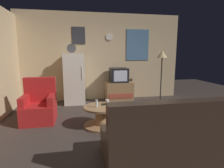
{
  "coord_description": "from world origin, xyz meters",
  "views": [
    {
      "loc": [
        -0.73,
        -3.39,
        1.49
      ],
      "look_at": [
        0.06,
        0.9,
        0.75
      ],
      "focal_mm": 28.67,
      "sensor_mm": 36.0,
      "label": 1
    }
  ],
  "objects": [
    {
      "name": "crt_tv",
      "position": [
        0.49,
        2.06,
        0.83
      ],
      "size": [
        0.54,
        0.51,
        0.44
      ],
      "color": "black",
      "rests_on": "tv_stand"
    },
    {
      "name": "wine_glass",
      "position": [
        -0.41,
        0.09,
        0.5
      ],
      "size": [
        0.05,
        0.05,
        0.15
      ],
      "primitive_type": "cylinder",
      "color": "silver",
      "rests_on": "coffee_table"
    },
    {
      "name": "tv_stand",
      "position": [
        0.5,
        2.07,
        0.3
      ],
      "size": [
        0.84,
        0.53,
        0.61
      ],
      "color": "#9E754C",
      "rests_on": "ground_plane"
    },
    {
      "name": "couch",
      "position": [
        0.42,
        -1.23,
        0.31
      ],
      "size": [
        1.7,
        0.8,
        0.92
      ],
      "color": "#38281E",
      "rests_on": "ground_plane"
    },
    {
      "name": "standing_lamp",
      "position": [
        1.78,
        1.77,
        1.36
      ],
      "size": [
        0.32,
        0.32,
        1.59
      ],
      "color": "#332D28",
      "rests_on": "ground_plane"
    },
    {
      "name": "coffee_table",
      "position": [
        -0.31,
        0.13,
        0.21
      ],
      "size": [
        0.72,
        0.72,
        0.43
      ],
      "color": "#9E754C",
      "rests_on": "ground_plane"
    },
    {
      "name": "armchair",
      "position": [
        -1.63,
        0.67,
        0.34
      ],
      "size": [
        0.68,
        0.68,
        0.96
      ],
      "color": "red",
      "rests_on": "ground_plane"
    },
    {
      "name": "wall_with_art",
      "position": [
        0.01,
        2.45,
        1.38
      ],
      "size": [
        5.2,
        0.12,
        2.75
      ],
      "color": "#D1B284",
      "rests_on": "ground_plane"
    },
    {
      "name": "mug_ceramic_white",
      "position": [
        -0.16,
        0.3,
        0.47
      ],
      "size": [
        0.08,
        0.08,
        0.09
      ],
      "primitive_type": "cylinder",
      "color": "silver",
      "rests_on": "coffee_table"
    },
    {
      "name": "remote_control",
      "position": [
        -0.22,
        0.22,
        0.44
      ],
      "size": [
        0.16,
        0.09,
        0.02
      ],
      "primitive_type": "cube",
      "rotation": [
        0.0,
        0.0,
        0.33
      ],
      "color": "black",
      "rests_on": "coffee_table"
    },
    {
      "name": "fridge",
      "position": [
        -0.88,
        2.02,
        0.75
      ],
      "size": [
        0.6,
        0.62,
        1.77
      ],
      "color": "silver",
      "rests_on": "ground_plane"
    },
    {
      "name": "ground_plane",
      "position": [
        0.0,
        0.0,
        0.0
      ],
      "size": [
        12.0,
        12.0,
        0.0
      ],
      "primitive_type": "plane",
      "color": "#3D332D"
    }
  ]
}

